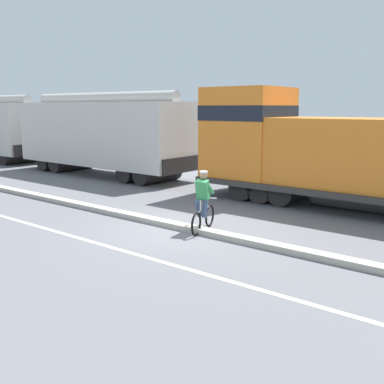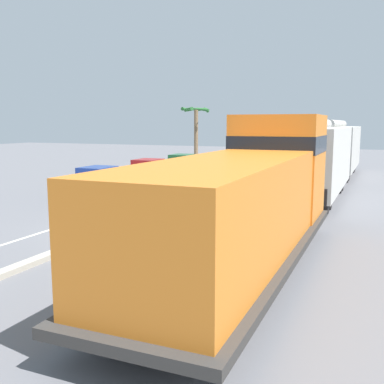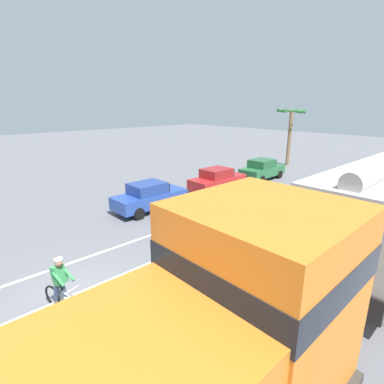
{
  "view_description": "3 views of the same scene",
  "coord_description": "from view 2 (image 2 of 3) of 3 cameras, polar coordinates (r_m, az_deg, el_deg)",
  "views": [
    {
      "loc": [
        -9.58,
        -8.0,
        3.47
      ],
      "look_at": [
        0.43,
        -0.03,
        1.04
      ],
      "focal_mm": 42.0,
      "sensor_mm": 36.0,
      "label": 1
    },
    {
      "loc": [
        8.86,
        -13.97,
        3.91
      ],
      "look_at": [
        2.74,
        0.41,
        1.53
      ],
      "focal_mm": 42.0,
      "sensor_mm": 36.0,
      "label": 2
    },
    {
      "loc": [
        8.2,
        -2.88,
        5.81
      ],
      "look_at": [
        -4.26,
        8.65,
        0.82
      ],
      "focal_mm": 28.0,
      "sensor_mm": 36.0,
      "label": 3
    }
  ],
  "objects": [
    {
      "name": "lane_stripe",
      "position": [
        23.25,
        -6.27,
        -1.06
      ],
      "size": [
        0.14,
        36.0,
        0.01
      ],
      "primitive_type": "cube",
      "color": "silver",
      "rests_on": "ground"
    },
    {
      "name": "palm_tree_near",
      "position": [
        41.1,
        0.51,
        9.1
      ],
      "size": [
        2.67,
        2.78,
        5.51
      ],
      "color": "#846647",
      "rests_on": "ground"
    },
    {
      "name": "ground_plane",
      "position": [
        16.99,
        -9.11,
        -4.75
      ],
      "size": [
        120.0,
        120.0,
        0.0
      ],
      "primitive_type": "plane",
      "color": "slate"
    },
    {
      "name": "median_curb",
      "position": [
        22.18,
        -0.86,
        -1.29
      ],
      "size": [
        0.36,
        36.0,
        0.16
      ],
      "primitive_type": "cube",
      "color": "#B2AD9E",
      "rests_on": "ground"
    },
    {
      "name": "hopper_car_middle",
      "position": [
        35.63,
        17.82,
        5.3
      ],
      "size": [
        2.9,
        10.6,
        4.18
      ],
      "color": "beige",
      "rests_on": "ground"
    },
    {
      "name": "parked_car_red",
      "position": [
        29.65,
        -5.48,
        2.63
      ],
      "size": [
        1.84,
        4.2,
        1.62
      ],
      "color": "red",
      "rests_on": "ground"
    },
    {
      "name": "parked_car_blue",
      "position": [
        24.88,
        -11.7,
        1.33
      ],
      "size": [
        1.88,
        4.22,
        1.62
      ],
      "color": "#28479E",
      "rests_on": "ground"
    },
    {
      "name": "hopper_car_lead",
      "position": [
        24.12,
        15.21,
        4.0
      ],
      "size": [
        2.9,
        10.6,
        4.18
      ],
      "color": "beige",
      "rests_on": "ground"
    },
    {
      "name": "cyclist",
      "position": [
        16.22,
        -9.59,
        -2.45
      ],
      "size": [
        1.66,
        0.62,
        1.71
      ],
      "color": "black",
      "rests_on": "ground"
    },
    {
      "name": "locomotive",
      "position": [
        12.31,
        7.26,
        -1.3
      ],
      "size": [
        3.1,
        11.61,
        4.2
      ],
      "color": "orange",
      "rests_on": "ground"
    },
    {
      "name": "parked_car_green",
      "position": [
        34.22,
        -1.21,
        3.47
      ],
      "size": [
        1.94,
        4.26,
        1.62
      ],
      "color": "#286B3D",
      "rests_on": "ground"
    }
  ]
}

